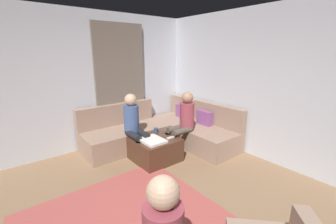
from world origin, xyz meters
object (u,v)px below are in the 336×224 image
(ottoman, at_px, (155,149))
(game_remote, at_px, (170,138))
(sectional_couch, at_px, (164,131))
(person_on_couch_side, at_px, (134,124))
(person_on_couch_back, at_px, (183,120))
(coffee_mug, at_px, (156,130))

(ottoman, bearing_deg, game_remote, 50.71)
(sectional_couch, height_order, game_remote, sectional_couch)
(person_on_couch_side, bearing_deg, person_on_couch_back, 155.31)
(sectional_couch, distance_m, ottoman, 0.75)
(sectional_couch, relative_size, person_on_couch_back, 2.12)
(game_remote, height_order, person_on_couch_side, person_on_couch_side)
(coffee_mug, relative_size, person_on_couch_back, 0.08)
(coffee_mug, distance_m, person_on_couch_side, 0.46)
(coffee_mug, xyz_separation_m, game_remote, (0.40, 0.04, -0.04))
(person_on_couch_back, bearing_deg, sectional_couch, 5.81)
(coffee_mug, bearing_deg, ottoman, -39.29)
(ottoman, height_order, person_on_couch_side, person_on_couch_side)
(person_on_couch_back, bearing_deg, coffee_mug, 57.95)
(coffee_mug, xyz_separation_m, person_on_couch_side, (-0.11, -0.40, 0.19))
(sectional_couch, xyz_separation_m, person_on_couch_back, (0.54, 0.06, 0.38))
(ottoman, relative_size, game_remote, 5.07)
(coffee_mug, height_order, game_remote, coffee_mug)
(person_on_couch_side, bearing_deg, game_remote, 130.99)
(ottoman, xyz_separation_m, game_remote, (0.18, 0.22, 0.22))
(coffee_mug, distance_m, game_remote, 0.40)
(coffee_mug, height_order, person_on_couch_side, person_on_couch_side)
(game_remote, xyz_separation_m, person_on_couch_side, (-0.51, -0.44, 0.23))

